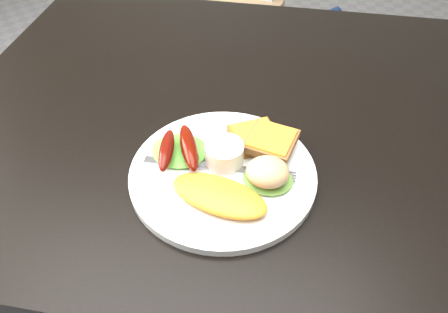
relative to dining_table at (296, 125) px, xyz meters
The scene contains 13 objects.
dining_table is the anchor object (origin of this frame).
dining_chair 0.98m from the dining_table, 110.03° to the left, with size 0.42×0.42×0.05m, color #9E7B57.
plate 0.19m from the dining_table, 122.09° to the right, with size 0.27×0.27×0.01m, color white.
lettuce_left 0.22m from the dining_table, 142.13° to the right, with size 0.09×0.08×0.01m, color green.
lettuce_right 0.17m from the dining_table, 101.45° to the right, with size 0.07×0.06×0.01m, color #48842E.
omelette 0.24m from the dining_table, 114.08° to the right, with size 0.14×0.07×0.02m, color orange.
sausage_a 0.24m from the dining_table, 140.68° to the right, with size 0.02×0.09×0.02m, color #5B0A04.
sausage_b 0.21m from the dining_table, 137.79° to the right, with size 0.02×0.10×0.02m, color #5D0A01.
ramekin 0.18m from the dining_table, 125.52° to the right, with size 0.06×0.06×0.03m, color white.
toast_a 0.11m from the dining_table, 125.93° to the right, with size 0.07×0.07×0.01m, color #935E19.
toast_b 0.12m from the dining_table, 109.34° to the right, with size 0.07×0.07×0.01m, color olive.
potato_salad 0.18m from the dining_table, 101.63° to the right, with size 0.06×0.06×0.03m, color beige.
fork 0.21m from the dining_table, 130.81° to the right, with size 0.16×0.01×0.00m, color #ADAFB7.
Camera 1 is at (-0.02, -0.59, 1.22)m, focal length 35.00 mm.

